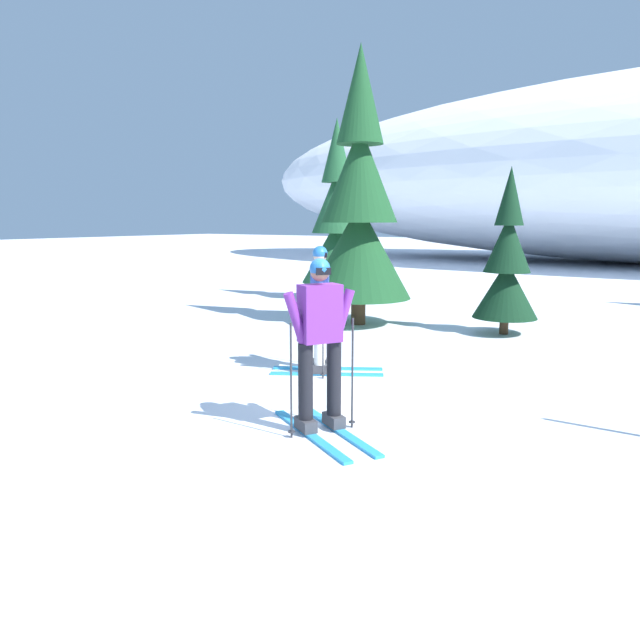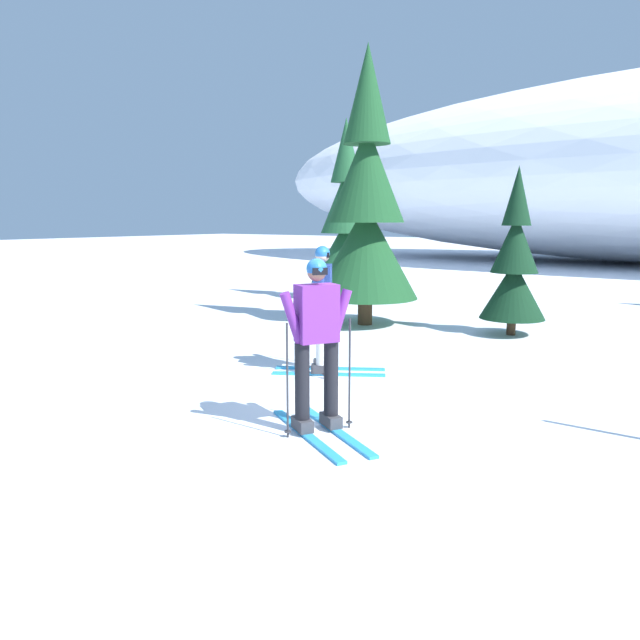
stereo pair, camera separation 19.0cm
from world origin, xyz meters
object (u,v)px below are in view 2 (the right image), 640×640
Objects in this scene: skier_purple_jacket at (317,342)px; pine_tree_far_left at (346,226)px; skier_navy_jacket at (323,307)px; pine_tree_center at (514,266)px; pine_tree_center_left at (366,211)px.

pine_tree_far_left reaches higher than skier_purple_jacket.
skier_purple_jacket is at bearing -56.59° from skier_navy_jacket.
pine_tree_center reaches higher than skier_purple_jacket.
skier_navy_jacket is 0.38× the size of pine_tree_far_left.
pine_tree_center_left is at bearing 116.61° from skier_purple_jacket.
skier_navy_jacket is (-1.34, 2.03, 0.02)m from skier_purple_jacket.
pine_tree_center reaches higher than skier_navy_jacket.
skier_navy_jacket reaches higher than skier_purple_jacket.
pine_tree_center_left is at bearing -168.48° from pine_tree_center.
pine_tree_far_left reaches higher than skier_navy_jacket.
skier_navy_jacket is 0.58× the size of pine_tree_center.
pine_tree_center_left is (2.42, -3.02, 0.33)m from pine_tree_far_left.
skier_navy_jacket is 4.30m from pine_tree_center_left.
pine_tree_center_left reaches higher than skier_navy_jacket.
pine_tree_center_left is 1.78× the size of pine_tree_center.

